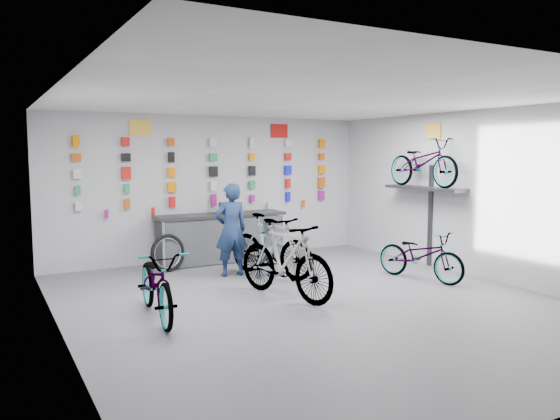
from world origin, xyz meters
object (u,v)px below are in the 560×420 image
bike_right (421,255)px  bike_service (271,245)px  bike_left (157,283)px  clerk (231,230)px  customer (270,248)px  counter (221,239)px  bike_center (285,259)px

bike_right → bike_service: (-2.18, 1.53, 0.13)m
bike_left → bike_service: (2.54, 1.49, 0.09)m
bike_service → clerk: size_ratio=1.12×
bike_right → bike_service: bike_service is taller
clerk → customer: size_ratio=1.56×
counter → clerk: 1.35m
bike_center → bike_service: size_ratio=1.06×
bike_left → bike_service: size_ratio=0.97×
bike_center → clerk: (-0.10, 1.81, 0.24)m
counter → bike_right: (2.45, -3.18, -0.04)m
bike_service → customer: 0.09m
bike_right → customer: size_ratio=1.56×
clerk → bike_service: bearing=150.2°
bike_left → clerk: (1.93, 1.88, 0.36)m
bike_center → clerk: size_ratio=1.19×
counter → bike_service: bearing=-80.6°
bike_center → counter: bearing=71.6°
bike_left → bike_center: size_ratio=0.91×
bike_service → clerk: (-0.61, 0.39, 0.28)m
clerk → customer: bearing=143.7°
counter → bike_center: 3.07m
bike_center → bike_service: bearing=56.2°
counter → customer: size_ratio=2.49×
bike_left → bike_center: (2.03, 0.07, 0.12)m
bike_left → customer: 2.86m
customer → bike_left: bearing=-148.6°
bike_service → clerk: bearing=125.2°
bike_left → clerk: size_ratio=1.09×
counter → bike_left: 3.87m
bike_right → clerk: bearing=130.4°
bike_left → bike_right: bike_left is taller
counter → clerk: (-0.34, -1.26, 0.36)m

